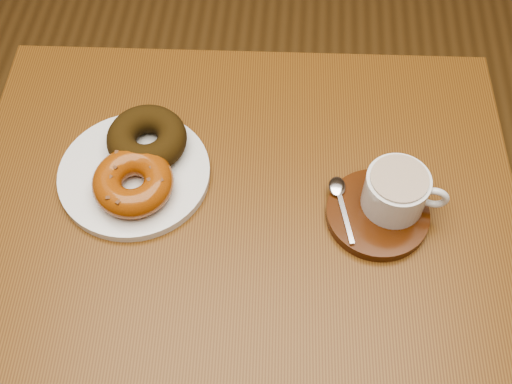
# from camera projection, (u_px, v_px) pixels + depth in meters

# --- Properties ---
(ground) EXTENTS (6.00, 6.00, 0.00)m
(ground) POSITION_uv_depth(u_px,v_px,m) (131.00, 361.00, 1.53)
(ground) COLOR brown
(ground) RESTS_ON ground
(cafe_table) EXTENTS (0.81, 0.62, 0.73)m
(cafe_table) POSITION_uv_depth(u_px,v_px,m) (243.00, 239.00, 1.01)
(cafe_table) COLOR brown
(cafe_table) RESTS_ON ground
(donut_plate) EXTENTS (0.29, 0.29, 0.01)m
(donut_plate) POSITION_uv_depth(u_px,v_px,m) (134.00, 174.00, 0.93)
(donut_plate) COLOR silver
(donut_plate) RESTS_ON cafe_table
(donut_cinnamon) EXTENTS (0.14, 0.14, 0.04)m
(donut_cinnamon) POSITION_uv_depth(u_px,v_px,m) (147.00, 139.00, 0.93)
(donut_cinnamon) COLOR black
(donut_cinnamon) RESTS_ON donut_plate
(donut_caramel) EXTENTS (0.13, 0.13, 0.04)m
(donut_caramel) POSITION_uv_depth(u_px,v_px,m) (133.00, 182.00, 0.89)
(donut_caramel) COLOR #8A420F
(donut_caramel) RESTS_ON donut_plate
(saucer) EXTENTS (0.17, 0.17, 0.02)m
(saucer) POSITION_uv_depth(u_px,v_px,m) (377.00, 214.00, 0.89)
(saucer) COLOR #3A1907
(saucer) RESTS_ON cafe_table
(coffee_cup) EXTENTS (0.11, 0.09, 0.06)m
(coffee_cup) POSITION_uv_depth(u_px,v_px,m) (397.00, 191.00, 0.87)
(coffee_cup) COLOR silver
(coffee_cup) RESTS_ON saucer
(teaspoon) EXTENTS (0.04, 0.11, 0.01)m
(teaspoon) POSITION_uv_depth(u_px,v_px,m) (339.00, 192.00, 0.90)
(teaspoon) COLOR silver
(teaspoon) RESTS_ON saucer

